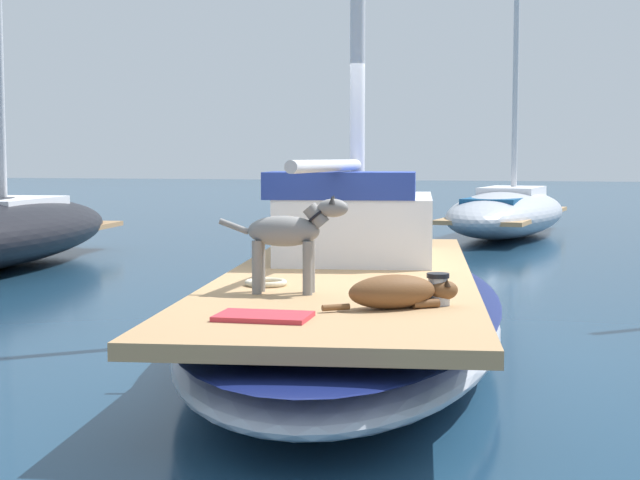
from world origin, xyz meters
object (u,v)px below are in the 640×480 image
Objects in this scene: dog_grey at (290,234)px; deck_winch at (438,290)px; sailboat_main at (350,309)px; deck_towel at (264,316)px; dog_brown at (398,292)px; coiled_rope at (266,283)px; moored_boat_far_astern at (507,212)px.

dog_grey is 1.18m from deck_winch.
sailboat_main is 13.45× the size of deck_towel.
dog_brown is 0.88× the size of dog_grey.
deck_winch is at bearing -24.17° from coiled_rope.
dog_brown is 2.54× the size of coiled_rope.
dog_grey is 1.17m from deck_towel.
coiled_rope is 0.58× the size of deck_towel.
coiled_rope is 13.24m from moored_boat_far_astern.
sailboat_main is at bearing 111.64° from dog_brown.
dog_grey reaches higher than sailboat_main.
deck_winch is at bearing 40.91° from deck_towel.
moored_boat_far_astern reaches higher than deck_winch.
dog_brown is 1.43m from coiled_rope.
deck_winch is (0.23, 0.21, -0.01)m from dog_brown.
moored_boat_far_astern is (-0.45, 13.83, -0.24)m from deck_winch.
deck_winch is at bearing -14.02° from dog_grey.
moored_boat_far_astern is at bearing 88.07° from deck_towel.
coiled_rope reaches higher than deck_towel.
deck_towel is 0.08× the size of moored_boat_far_astern.
coiled_rope reaches higher than sailboat_main.
sailboat_main is at bearing 85.51° from dog_grey.
coiled_rope is at bearing -94.09° from moored_boat_far_astern.
coiled_rope is at bearing 144.34° from dog_brown.
sailboat_main is 35.87× the size of deck_winch.
moored_boat_far_astern reaches higher than deck_towel.
sailboat_main is 2.09m from dog_brown.
dog_grey is 2.90× the size of coiled_rope.
dog_brown reaches higher than deck_towel.
moored_boat_far_astern is (0.54, 12.14, 0.18)m from sailboat_main.
deck_towel reaches higher than sailboat_main.
coiled_rope is at bearing 155.83° from deck_winch.
dog_brown is at bearing -68.36° from sailboat_main.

